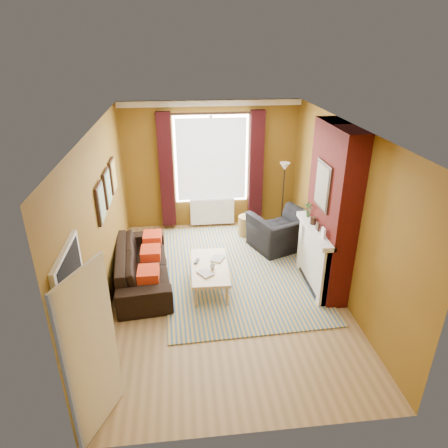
{
  "coord_description": "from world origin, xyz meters",
  "views": [
    {
      "loc": [
        -0.67,
        -5.71,
        3.96
      ],
      "look_at": [
        0.0,
        0.25,
        1.15
      ],
      "focal_mm": 32.0,
      "sensor_mm": 36.0,
      "label": 1
    }
  ],
  "objects_px": {
    "wicker_stool": "(247,226)",
    "floor_lamp": "(284,177)",
    "armchair": "(282,231)",
    "coffee_table": "(210,268)",
    "sofa": "(143,265)"
  },
  "relations": [
    {
      "from": "coffee_table",
      "to": "wicker_stool",
      "type": "distance_m",
      "value": 2.14
    },
    {
      "from": "sofa",
      "to": "floor_lamp",
      "type": "bearing_deg",
      "value": -63.22
    },
    {
      "from": "armchair",
      "to": "wicker_stool",
      "type": "bearing_deg",
      "value": -68.94
    },
    {
      "from": "armchair",
      "to": "coffee_table",
      "type": "bearing_deg",
      "value": 16.34
    },
    {
      "from": "coffee_table",
      "to": "wicker_stool",
      "type": "height_order",
      "value": "wicker_stool"
    },
    {
      "from": "armchair",
      "to": "coffee_table",
      "type": "distance_m",
      "value": 2.01
    },
    {
      "from": "floor_lamp",
      "to": "sofa",
      "type": "bearing_deg",
      "value": -147.67
    },
    {
      "from": "armchair",
      "to": "floor_lamp",
      "type": "distance_m",
      "value": 1.28
    },
    {
      "from": "wicker_stool",
      "to": "floor_lamp",
      "type": "relative_size",
      "value": 0.29
    },
    {
      "from": "wicker_stool",
      "to": "floor_lamp",
      "type": "bearing_deg",
      "value": 19.03
    },
    {
      "from": "armchair",
      "to": "floor_lamp",
      "type": "height_order",
      "value": "floor_lamp"
    },
    {
      "from": "sofa",
      "to": "coffee_table",
      "type": "relative_size",
      "value": 1.77
    },
    {
      "from": "wicker_stool",
      "to": "armchair",
      "type": "bearing_deg",
      "value": -46.67
    },
    {
      "from": "sofa",
      "to": "coffee_table",
      "type": "height_order",
      "value": "sofa"
    },
    {
      "from": "armchair",
      "to": "wicker_stool",
      "type": "relative_size",
      "value": 2.56
    }
  ]
}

